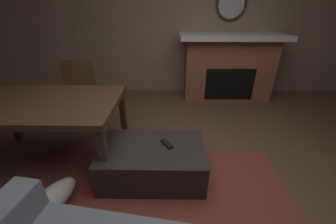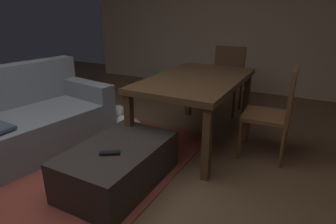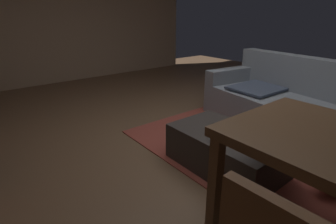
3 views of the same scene
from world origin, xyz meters
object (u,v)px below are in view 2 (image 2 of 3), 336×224
dining_table (196,84)px  dining_chair_south (277,108)px  tv_remote (110,153)px  couch (6,128)px  small_dog (128,123)px  ottoman_coffee_table (119,165)px  dining_chair_east (227,76)px  potted_plant (161,82)px

dining_table → dining_chair_south: bearing=-89.8°
dining_table → dining_chair_south: dining_chair_south is taller
tv_remote → dining_chair_south: bearing=-71.5°
couch → small_dog: (0.94, -0.81, -0.14)m
ottoman_coffee_table → dining_table: (1.12, -0.23, 0.48)m
ottoman_coffee_table → dining_table: 1.24m
couch → dining_chair_south: (1.25, -2.39, 0.21)m
dining_table → dining_chair_south: (0.00, -0.85, -0.14)m
dining_chair_east → small_dog: bearing=153.8°
tv_remote → dining_table: 1.32m
ottoman_coffee_table → potted_plant: size_ratio=2.06×
ottoman_coffee_table → dining_table: size_ratio=0.66×
couch → dining_chair_south: size_ratio=2.28×
couch → dining_chair_east: dining_chair_east is taller
ottoman_coffee_table → dining_chair_east: bearing=-5.7°
ottoman_coffee_table → tv_remote: 0.24m
tv_remote → dining_chair_south: size_ratio=0.17×
dining_table → dining_chair_east: dining_chair_east is taller
couch → dining_table: (1.25, -1.54, 0.35)m
dining_chair_east → couch: bearing=147.6°
dining_chair_south → small_dog: (-0.31, 1.58, -0.35)m
dining_table → potted_plant: (1.25, 1.15, -0.38)m
ottoman_coffee_table → tv_remote: bearing=-166.6°
dining_chair_east → small_dog: (-1.47, 0.72, -0.35)m
couch → dining_chair_east: size_ratio=2.28×
ottoman_coffee_table → dining_chair_south: 1.60m
couch → small_dog: size_ratio=3.65×
dining_table → potted_plant: dining_table is taller
tv_remote → potted_plant: (2.52, 0.95, -0.10)m
couch → ottoman_coffee_table: (0.13, -1.31, -0.13)m
dining_chair_south → small_dog: 1.65m
couch → dining_table: bearing=-50.9°
dining_table → small_dog: size_ratio=2.66×
small_dog → tv_remote: bearing=-151.2°
dining_table → small_dog: 0.93m
potted_plant → small_dog: (-1.55, -0.42, -0.11)m
dining_chair_south → potted_plant: dining_chair_south is taller
tv_remote → dining_table: dining_table is taller
small_dog → dining_chair_east: bearing=-26.2°
couch → dining_chair_south: bearing=-62.3°
tv_remote → dining_chair_east: (2.43, -0.19, 0.15)m
potted_plant → dining_chair_south: bearing=-121.8°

